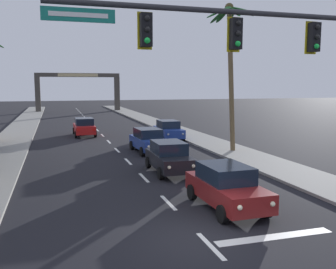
{
  "coord_description": "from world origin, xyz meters",
  "views": [
    {
      "loc": [
        -4.28,
        -10.49,
        4.72
      ],
      "look_at": [
        1.29,
        8.0,
        2.2
      ],
      "focal_mm": 40.39,
      "sensor_mm": 36.0,
      "label": 1
    }
  ],
  "objects_px": {
    "sedan_oncoming_far": "(84,127)",
    "sedan_parked_nearest_kerb": "(168,130)",
    "traffic_signal_mast": "(289,59)",
    "sedan_third_in_queue": "(169,157)",
    "palm_right_second": "(230,49)",
    "town_gateway_arch": "(78,87)",
    "sedan_fifth_in_queue": "(148,140)",
    "sedan_lead_at_stop_bar": "(226,186)"
  },
  "relations": [
    {
      "from": "sedan_fifth_in_queue",
      "to": "sedan_parked_nearest_kerb",
      "type": "height_order",
      "value": "same"
    },
    {
      "from": "town_gateway_arch",
      "to": "traffic_signal_mast",
      "type": "bearing_deg",
      "value": -87.22
    },
    {
      "from": "sedan_fifth_in_queue",
      "to": "town_gateway_arch",
      "type": "xyz_separation_m",
      "value": [
        -2.02,
        44.66,
        3.61
      ]
    },
    {
      "from": "sedan_lead_at_stop_bar",
      "to": "town_gateway_arch",
      "type": "distance_m",
      "value": 57.65
    },
    {
      "from": "sedan_fifth_in_queue",
      "to": "sedan_parked_nearest_kerb",
      "type": "distance_m",
      "value": 6.35
    },
    {
      "from": "sedan_lead_at_stop_bar",
      "to": "sedan_fifth_in_queue",
      "type": "bearing_deg",
      "value": 89.73
    },
    {
      "from": "palm_right_second",
      "to": "town_gateway_arch",
      "type": "xyz_separation_m",
      "value": [
        -7.4,
        46.43,
        -2.75
      ]
    },
    {
      "from": "traffic_signal_mast",
      "to": "sedan_parked_nearest_kerb",
      "type": "xyz_separation_m",
      "value": [
        2.28,
        20.72,
        -4.7
      ]
    },
    {
      "from": "traffic_signal_mast",
      "to": "sedan_fifth_in_queue",
      "type": "xyz_separation_m",
      "value": [
        -0.88,
        15.21,
        -4.7
      ]
    },
    {
      "from": "sedan_fifth_in_queue",
      "to": "traffic_signal_mast",
      "type": "bearing_deg",
      "value": -86.68
    },
    {
      "from": "traffic_signal_mast",
      "to": "sedan_third_in_queue",
      "type": "xyz_separation_m",
      "value": [
        -1.29,
        8.79,
        -4.7
      ]
    },
    {
      "from": "sedan_third_in_queue",
      "to": "sedan_parked_nearest_kerb",
      "type": "bearing_deg",
      "value": 73.36
    },
    {
      "from": "sedan_fifth_in_queue",
      "to": "sedan_parked_nearest_kerb",
      "type": "relative_size",
      "value": 1.01
    },
    {
      "from": "sedan_lead_at_stop_bar",
      "to": "town_gateway_arch",
      "type": "xyz_separation_m",
      "value": [
        -1.96,
        57.5,
        3.61
      ]
    },
    {
      "from": "sedan_oncoming_far",
      "to": "palm_right_second",
      "type": "height_order",
      "value": "palm_right_second"
    },
    {
      "from": "sedan_parked_nearest_kerb",
      "to": "town_gateway_arch",
      "type": "height_order",
      "value": "town_gateway_arch"
    },
    {
      "from": "traffic_signal_mast",
      "to": "sedan_lead_at_stop_bar",
      "type": "height_order",
      "value": "traffic_signal_mast"
    },
    {
      "from": "sedan_third_in_queue",
      "to": "sedan_fifth_in_queue",
      "type": "bearing_deg",
      "value": 86.39
    },
    {
      "from": "sedan_fifth_in_queue",
      "to": "town_gateway_arch",
      "type": "bearing_deg",
      "value": 92.59
    },
    {
      "from": "sedan_lead_at_stop_bar",
      "to": "town_gateway_arch",
      "type": "relative_size",
      "value": 0.3
    },
    {
      "from": "town_gateway_arch",
      "to": "sedan_parked_nearest_kerb",
      "type": "bearing_deg",
      "value": -82.46
    },
    {
      "from": "sedan_oncoming_far",
      "to": "traffic_signal_mast",
      "type": "bearing_deg",
      "value": -79.84
    },
    {
      "from": "sedan_third_in_queue",
      "to": "town_gateway_arch",
      "type": "relative_size",
      "value": 0.3
    },
    {
      "from": "sedan_lead_at_stop_bar",
      "to": "sedan_parked_nearest_kerb",
      "type": "distance_m",
      "value": 18.63
    },
    {
      "from": "sedan_oncoming_far",
      "to": "town_gateway_arch",
      "type": "height_order",
      "value": "town_gateway_arch"
    },
    {
      "from": "palm_right_second",
      "to": "town_gateway_arch",
      "type": "distance_m",
      "value": 47.1
    },
    {
      "from": "sedan_lead_at_stop_bar",
      "to": "sedan_oncoming_far",
      "type": "height_order",
      "value": "same"
    },
    {
      "from": "palm_right_second",
      "to": "sedan_oncoming_far",
      "type": "bearing_deg",
      "value": 126.99
    },
    {
      "from": "traffic_signal_mast",
      "to": "sedan_parked_nearest_kerb",
      "type": "height_order",
      "value": "traffic_signal_mast"
    },
    {
      "from": "sedan_fifth_in_queue",
      "to": "town_gateway_arch",
      "type": "relative_size",
      "value": 0.3
    },
    {
      "from": "sedan_oncoming_far",
      "to": "palm_right_second",
      "type": "relative_size",
      "value": 0.44
    },
    {
      "from": "sedan_parked_nearest_kerb",
      "to": "town_gateway_arch",
      "type": "xyz_separation_m",
      "value": [
        -5.18,
        39.15,
        3.61
      ]
    },
    {
      "from": "sedan_parked_nearest_kerb",
      "to": "palm_right_second",
      "type": "height_order",
      "value": "palm_right_second"
    },
    {
      "from": "sedan_lead_at_stop_bar",
      "to": "sedan_third_in_queue",
      "type": "relative_size",
      "value": 1.0
    },
    {
      "from": "sedan_third_in_queue",
      "to": "palm_right_second",
      "type": "height_order",
      "value": "palm_right_second"
    },
    {
      "from": "palm_right_second",
      "to": "traffic_signal_mast",
      "type": "bearing_deg",
      "value": -108.51
    },
    {
      "from": "traffic_signal_mast",
      "to": "sedan_lead_at_stop_bar",
      "type": "bearing_deg",
      "value": 111.67
    },
    {
      "from": "sedan_oncoming_far",
      "to": "sedan_parked_nearest_kerb",
      "type": "distance_m",
      "value": 8.33
    },
    {
      "from": "sedan_lead_at_stop_bar",
      "to": "sedan_third_in_queue",
      "type": "bearing_deg",
      "value": 93.08
    },
    {
      "from": "sedan_lead_at_stop_bar",
      "to": "palm_right_second",
      "type": "height_order",
      "value": "palm_right_second"
    },
    {
      "from": "sedan_lead_at_stop_bar",
      "to": "traffic_signal_mast",
      "type": "bearing_deg",
      "value": -68.33
    },
    {
      "from": "traffic_signal_mast",
      "to": "sedan_oncoming_far",
      "type": "relative_size",
      "value": 2.52
    }
  ]
}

